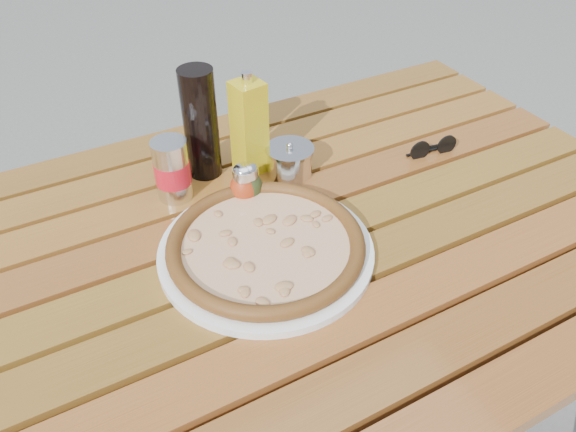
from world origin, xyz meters
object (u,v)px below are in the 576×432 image
soda_can (172,170)px  pizza (266,244)px  pepper_shaker (244,184)px  oregano_shaker (248,183)px  table (293,267)px  olive_oil_cruet (249,128)px  plate (266,251)px  sunglasses (433,148)px  parmesan_tin (290,160)px  dark_bottle (201,124)px

soda_can → pizza: bearing=-71.2°
pepper_shaker → oregano_shaker: 0.01m
table → pizza: (-0.06, -0.02, 0.10)m
oregano_shaker → olive_oil_cruet: 0.12m
plate → sunglasses: 0.46m
pepper_shaker → parmesan_tin: pepper_shaker is taller
pizza → sunglasses: bearing=13.5°
oregano_shaker → soda_can: size_ratio=0.68×
plate → oregano_shaker: 0.16m
oregano_shaker → olive_oil_cruet: bearing=61.5°
plate → parmesan_tin: (0.15, 0.19, 0.02)m
olive_oil_cruet → plate: bearing=-110.0°
soda_can → sunglasses: (0.52, -0.12, -0.04)m
plate → dark_bottle: dark_bottle is taller
olive_oil_cruet → sunglasses: bearing=-20.3°
pepper_shaker → olive_oil_cruet: size_ratio=0.39×
plate → oregano_shaker: bearing=75.6°
plate → pepper_shaker: size_ratio=4.39×
table → oregano_shaker: oregano_shaker is taller
plate → soda_can: bearing=108.8°
table → sunglasses: (0.38, 0.09, 0.09)m
table → plate: plate is taller
pepper_shaker → soda_can: soda_can is taller
soda_can → parmesan_tin: (0.23, -0.04, -0.03)m
pizza → olive_oil_cruet: 0.26m
oregano_shaker → dark_bottle: size_ratio=0.37×
pizza → parmesan_tin: size_ratio=3.51×
dark_bottle → soda_can: bearing=-149.7°
oregano_shaker → dark_bottle: (-0.04, 0.12, 0.07)m
dark_bottle → pepper_shaker: bearing=-76.9°
table → dark_bottle: 0.32m
oregano_shaker → sunglasses: oregano_shaker is taller
oregano_shaker → parmesan_tin: (0.11, 0.04, -0.01)m
dark_bottle → pizza: bearing=-90.5°
olive_oil_cruet → parmesan_tin: 0.10m
dark_bottle → table: bearing=-76.6°
pepper_shaker → sunglasses: 0.41m
soda_can → sunglasses: bearing=-13.0°
dark_bottle → soda_can: 0.11m
soda_can → parmesan_tin: bearing=-9.4°
soda_can → olive_oil_cruet: (0.16, 0.01, 0.04)m
table → soda_can: bearing=124.0°
table → parmesan_tin: parmesan_tin is taller
soda_can → parmesan_tin: soda_can is taller
table → plate: 0.11m
pizza → pepper_shaker: (0.03, 0.15, 0.02)m
dark_bottle → olive_oil_cruet: dark_bottle is taller
soda_can → parmesan_tin: 0.23m
dark_bottle → olive_oil_cruet: (0.08, -0.03, -0.01)m
olive_oil_cruet → dark_bottle: bearing=157.5°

